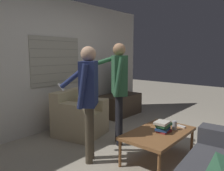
{
  "coord_description": "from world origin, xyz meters",
  "views": [
    {
      "loc": [
        -2.51,
        -1.61,
        1.47
      ],
      "look_at": [
        -0.02,
        0.53,
        1.0
      ],
      "focal_mm": 35.0,
      "sensor_mm": 36.0,
      "label": 1
    }
  ],
  "objects_px": {
    "person_left_standing": "(88,91)",
    "person_right_standing": "(118,81)",
    "spare_remote": "(181,126)",
    "tv": "(120,81)",
    "floor_fan": "(103,117)",
    "soda_can": "(174,125)",
    "coffee_table": "(159,134)",
    "book_stack": "(163,126)",
    "armchair_beige": "(79,116)"
  },
  "relations": [
    {
      "from": "person_left_standing",
      "to": "person_right_standing",
      "type": "height_order",
      "value": "person_right_standing"
    },
    {
      "from": "spare_remote",
      "to": "tv",
      "type": "bearing_deg",
      "value": 75.43
    },
    {
      "from": "floor_fan",
      "to": "person_left_standing",
      "type": "bearing_deg",
      "value": -143.87
    },
    {
      "from": "tv",
      "to": "soda_can",
      "type": "height_order",
      "value": "tv"
    },
    {
      "from": "person_left_standing",
      "to": "coffee_table",
      "type": "bearing_deg",
      "value": -84.32
    },
    {
      "from": "floor_fan",
      "to": "spare_remote",
      "type": "bearing_deg",
      "value": -98.9
    },
    {
      "from": "person_right_standing",
      "to": "book_stack",
      "type": "bearing_deg",
      "value": -140.58
    },
    {
      "from": "person_right_standing",
      "to": "person_left_standing",
      "type": "bearing_deg",
      "value": 138.24
    },
    {
      "from": "book_stack",
      "to": "soda_can",
      "type": "bearing_deg",
      "value": -22.76
    },
    {
      "from": "tv",
      "to": "person_left_standing",
      "type": "relative_size",
      "value": 0.41
    },
    {
      "from": "book_stack",
      "to": "floor_fan",
      "type": "xyz_separation_m",
      "value": [
        0.64,
        1.73,
        -0.34
      ]
    },
    {
      "from": "person_right_standing",
      "to": "floor_fan",
      "type": "bearing_deg",
      "value": 8.65
    },
    {
      "from": "book_stack",
      "to": "floor_fan",
      "type": "relative_size",
      "value": 0.73
    },
    {
      "from": "spare_remote",
      "to": "floor_fan",
      "type": "xyz_separation_m",
      "value": [
        0.29,
        1.84,
        -0.27
      ]
    },
    {
      "from": "tv",
      "to": "person_left_standing",
      "type": "bearing_deg",
      "value": -17.13
    },
    {
      "from": "tv",
      "to": "soda_can",
      "type": "distance_m",
      "value": 2.35
    },
    {
      "from": "coffee_table",
      "to": "armchair_beige",
      "type": "bearing_deg",
      "value": 92.6
    },
    {
      "from": "person_right_standing",
      "to": "tv",
      "type": "bearing_deg",
      "value": -9.85
    },
    {
      "from": "tv",
      "to": "book_stack",
      "type": "relative_size",
      "value": 2.57
    },
    {
      "from": "floor_fan",
      "to": "book_stack",
      "type": "bearing_deg",
      "value": -110.37
    },
    {
      "from": "armchair_beige",
      "to": "floor_fan",
      "type": "distance_m",
      "value": 0.78
    },
    {
      "from": "tv",
      "to": "person_left_standing",
      "type": "distance_m",
      "value": 2.39
    },
    {
      "from": "tv",
      "to": "book_stack",
      "type": "distance_m",
      "value": 2.39
    },
    {
      "from": "armchair_beige",
      "to": "soda_can",
      "type": "distance_m",
      "value": 1.75
    },
    {
      "from": "armchair_beige",
      "to": "person_right_standing",
      "type": "distance_m",
      "value": 1.09
    },
    {
      "from": "coffee_table",
      "to": "spare_remote",
      "type": "height_order",
      "value": "spare_remote"
    },
    {
      "from": "tv",
      "to": "soda_can",
      "type": "relative_size",
      "value": 5.07
    },
    {
      "from": "person_right_standing",
      "to": "spare_remote",
      "type": "distance_m",
      "value": 1.18
    },
    {
      "from": "spare_remote",
      "to": "floor_fan",
      "type": "bearing_deg",
      "value": 94.37
    },
    {
      "from": "coffee_table",
      "to": "tv",
      "type": "xyz_separation_m",
      "value": [
        1.45,
        1.85,
        0.45
      ]
    },
    {
      "from": "book_stack",
      "to": "spare_remote",
      "type": "xyz_separation_m",
      "value": [
        0.35,
        -0.12,
        -0.06
      ]
    },
    {
      "from": "armchair_beige",
      "to": "coffee_table",
      "type": "height_order",
      "value": "armchair_beige"
    },
    {
      "from": "soda_can",
      "to": "floor_fan",
      "type": "relative_size",
      "value": 0.37
    },
    {
      "from": "coffee_table",
      "to": "soda_can",
      "type": "distance_m",
      "value": 0.28
    },
    {
      "from": "tv",
      "to": "spare_remote",
      "type": "bearing_deg",
      "value": 16.64
    },
    {
      "from": "armchair_beige",
      "to": "coffee_table",
      "type": "xyz_separation_m",
      "value": [
        0.07,
        -1.6,
        0.03
      ]
    },
    {
      "from": "tv",
      "to": "armchair_beige",
      "type": "bearing_deg",
      "value": -36.14
    },
    {
      "from": "tv",
      "to": "floor_fan",
      "type": "xyz_separation_m",
      "value": [
        -0.77,
        -0.17,
        -0.67
      ]
    },
    {
      "from": "tv",
      "to": "person_right_standing",
      "type": "relative_size",
      "value": 0.39
    },
    {
      "from": "person_left_standing",
      "to": "floor_fan",
      "type": "relative_size",
      "value": 4.65
    },
    {
      "from": "tv",
      "to": "floor_fan",
      "type": "relative_size",
      "value": 1.88
    },
    {
      "from": "coffee_table",
      "to": "floor_fan",
      "type": "relative_size",
      "value": 3.18
    },
    {
      "from": "coffee_table",
      "to": "person_left_standing",
      "type": "bearing_deg",
      "value": 132.15
    },
    {
      "from": "tv",
      "to": "spare_remote",
      "type": "distance_m",
      "value": 2.31
    },
    {
      "from": "soda_can",
      "to": "spare_remote",
      "type": "xyz_separation_m",
      "value": [
        0.16,
        -0.04,
        -0.05
      ]
    },
    {
      "from": "person_right_standing",
      "to": "floor_fan",
      "type": "distance_m",
      "value": 1.4
    },
    {
      "from": "spare_remote",
      "to": "floor_fan",
      "type": "relative_size",
      "value": 0.4
    },
    {
      "from": "book_stack",
      "to": "person_right_standing",
      "type": "bearing_deg",
      "value": 87.0
    },
    {
      "from": "person_left_standing",
      "to": "soda_can",
      "type": "bearing_deg",
      "value": -80.22
    },
    {
      "from": "person_left_standing",
      "to": "person_right_standing",
      "type": "bearing_deg",
      "value": -30.64
    }
  ]
}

